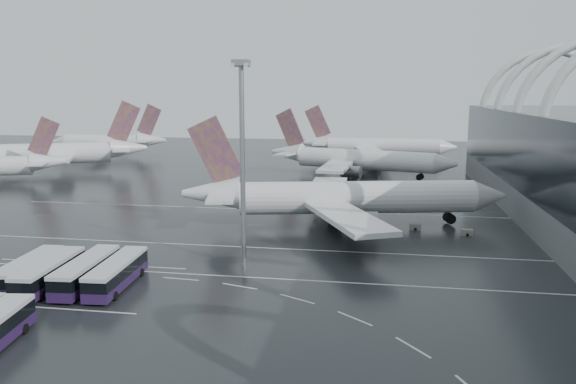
% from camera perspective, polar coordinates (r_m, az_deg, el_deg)
% --- Properties ---
extents(ground, '(420.00, 420.00, 0.00)m').
position_cam_1_polar(ground, '(76.32, -3.17, -8.19)').
color(ground, black).
rests_on(ground, ground).
extents(lane_marking_near, '(120.00, 0.25, 0.01)m').
position_cam_1_polar(lane_marking_near, '(74.47, -3.51, -8.66)').
color(lane_marking_near, silver).
rests_on(lane_marking_near, ground).
extents(lane_marking_mid, '(120.00, 0.25, 0.01)m').
position_cam_1_polar(lane_marking_mid, '(87.54, -1.46, -5.74)').
color(lane_marking_mid, silver).
rests_on(lane_marking_mid, ground).
extents(lane_marking_far, '(120.00, 0.25, 0.01)m').
position_cam_1_polar(lane_marking_far, '(114.34, 1.18, -1.93)').
color(lane_marking_far, silver).
rests_on(lane_marking_far, ground).
extents(bus_bay_line_south, '(28.00, 0.25, 0.01)m').
position_cam_1_polar(bus_bay_line_south, '(71.83, -25.54, -10.41)').
color(bus_bay_line_south, silver).
rests_on(bus_bay_line_south, ground).
extents(bus_bay_line_north, '(28.00, 0.25, 0.01)m').
position_cam_1_polar(bus_bay_line_north, '(84.64, -19.36, -6.90)').
color(bus_bay_line_north, silver).
rests_on(bus_bay_line_north, ground).
extents(airliner_main, '(58.48, 50.48, 19.93)m').
position_cam_1_polar(airliner_main, '(101.55, 5.38, -0.65)').
color(airliner_main, silver).
rests_on(airliner_main, ground).
extents(airliner_gate_b, '(54.05, 47.94, 19.06)m').
position_cam_1_polar(airliner_gate_b, '(160.87, 6.85, 3.27)').
color(airliner_gate_b, silver).
rests_on(airliner_gate_b, ground).
extents(airliner_gate_c, '(53.99, 49.91, 19.27)m').
position_cam_1_polar(airliner_gate_c, '(199.29, 8.80, 4.57)').
color(airliner_gate_c, silver).
rests_on(airliner_gate_c, ground).
extents(jet_remote_mid, '(46.66, 38.10, 21.27)m').
position_cam_1_polar(jet_remote_mid, '(183.03, -21.49, 3.70)').
color(jet_remote_mid, silver).
rests_on(jet_remote_mid, ground).
extents(jet_remote_far, '(44.69, 35.98, 19.49)m').
position_cam_1_polar(jet_remote_far, '(221.15, -17.61, 4.82)').
color(jet_remote_far, silver).
rests_on(jet_remote_far, ground).
extents(bus_row_near_a, '(3.92, 13.23, 3.21)m').
position_cam_1_polar(bus_row_near_a, '(78.89, -24.85, -7.19)').
color(bus_row_near_a, '#25123A').
rests_on(bus_row_near_a, ground).
extents(bus_row_near_b, '(4.07, 13.81, 3.35)m').
position_cam_1_polar(bus_row_near_b, '(76.38, -23.08, -7.55)').
color(bus_row_near_b, '#25123A').
rests_on(bus_row_near_b, ground).
extents(bus_row_near_c, '(4.02, 14.10, 3.43)m').
position_cam_1_polar(bus_row_near_c, '(75.15, -19.82, -7.59)').
color(bus_row_near_c, '#25123A').
rests_on(bus_row_near_c, ground).
extents(bus_row_near_d, '(4.03, 13.90, 3.38)m').
position_cam_1_polar(bus_row_near_d, '(73.47, -16.98, -7.85)').
color(bus_row_near_d, '#25123A').
rests_on(bus_row_near_d, ground).
extents(floodlight_mast, '(2.16, 2.16, 28.12)m').
position_cam_1_polar(floodlight_mast, '(75.81, -4.68, 5.35)').
color(floodlight_mast, gray).
rests_on(floodlight_mast, ground).
extents(gse_cart_belly_b, '(1.94, 1.15, 1.06)m').
position_cam_1_polar(gse_cart_belly_b, '(101.34, 12.80, -3.47)').
color(gse_cart_belly_b, slate).
rests_on(gse_cart_belly_b, ground).
extents(gse_cart_belly_d, '(1.88, 1.11, 1.03)m').
position_cam_1_polar(gse_cart_belly_d, '(99.81, 17.73, -3.93)').
color(gse_cart_belly_d, slate).
rests_on(gse_cart_belly_d, ground).
extents(gse_cart_belly_e, '(2.51, 1.48, 1.37)m').
position_cam_1_polar(gse_cart_belly_e, '(104.87, 8.54, -2.78)').
color(gse_cart_belly_e, '#B09D17').
rests_on(gse_cart_belly_e, ground).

